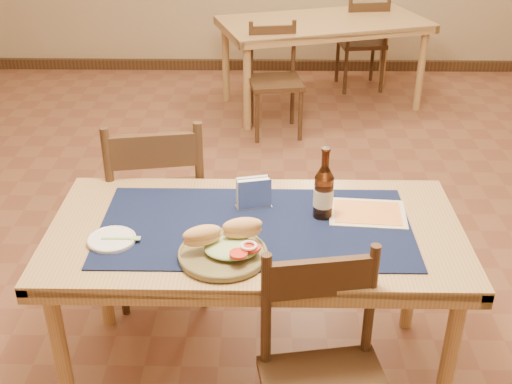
{
  "coord_description": "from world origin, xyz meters",
  "views": [
    {
      "loc": [
        0.04,
        -2.91,
        2.06
      ],
      "look_at": [
        0.0,
        -0.7,
        0.85
      ],
      "focal_mm": 45.0,
      "sensor_mm": 36.0,
      "label": 1
    }
  ],
  "objects_px": {
    "main_table": "(256,245)",
    "chair_main_far": "(158,204)",
    "chair_main_near": "(326,384)",
    "sandwich_plate": "(225,247)",
    "beer_bottle": "(324,192)",
    "napkin_holder": "(254,194)",
    "back_table": "(323,30)"
  },
  "relations": [
    {
      "from": "main_table",
      "to": "beer_bottle",
      "type": "relative_size",
      "value": 5.42
    },
    {
      "from": "main_table",
      "to": "beer_bottle",
      "type": "xyz_separation_m",
      "value": [
        0.26,
        0.08,
        0.2
      ]
    },
    {
      "from": "back_table",
      "to": "napkin_holder",
      "type": "xyz_separation_m",
      "value": [
        -0.52,
        -3.13,
        0.15
      ]
    },
    {
      "from": "main_table",
      "to": "sandwich_plate",
      "type": "bearing_deg",
      "value": -117.54
    },
    {
      "from": "main_table",
      "to": "chair_main_near",
      "type": "bearing_deg",
      "value": -65.69
    },
    {
      "from": "chair_main_far",
      "to": "sandwich_plate",
      "type": "height_order",
      "value": "chair_main_far"
    },
    {
      "from": "back_table",
      "to": "napkin_holder",
      "type": "height_order",
      "value": "napkin_holder"
    },
    {
      "from": "back_table",
      "to": "beer_bottle",
      "type": "bearing_deg",
      "value": -94.46
    },
    {
      "from": "back_table",
      "to": "napkin_holder",
      "type": "distance_m",
      "value": 3.18
    },
    {
      "from": "sandwich_plate",
      "to": "back_table",
      "type": "bearing_deg",
      "value": 79.92
    },
    {
      "from": "chair_main_far",
      "to": "napkin_holder",
      "type": "relative_size",
      "value": 6.52
    },
    {
      "from": "main_table",
      "to": "beer_bottle",
      "type": "distance_m",
      "value": 0.34
    },
    {
      "from": "main_table",
      "to": "chair_main_far",
      "type": "height_order",
      "value": "chair_main_far"
    },
    {
      "from": "main_table",
      "to": "chair_main_far",
      "type": "bearing_deg",
      "value": 130.05
    },
    {
      "from": "main_table",
      "to": "back_table",
      "type": "distance_m",
      "value": 3.32
    },
    {
      "from": "chair_main_far",
      "to": "beer_bottle",
      "type": "relative_size",
      "value": 3.38
    },
    {
      "from": "main_table",
      "to": "sandwich_plate",
      "type": "height_order",
      "value": "sandwich_plate"
    },
    {
      "from": "sandwich_plate",
      "to": "napkin_holder",
      "type": "height_order",
      "value": "napkin_holder"
    },
    {
      "from": "chair_main_near",
      "to": "napkin_holder",
      "type": "height_order",
      "value": "chair_main_near"
    },
    {
      "from": "chair_main_near",
      "to": "beer_bottle",
      "type": "xyz_separation_m",
      "value": [
        0.02,
        0.62,
        0.39
      ]
    },
    {
      "from": "chair_main_near",
      "to": "sandwich_plate",
      "type": "relative_size",
      "value": 2.83
    },
    {
      "from": "chair_main_near",
      "to": "beer_bottle",
      "type": "distance_m",
      "value": 0.73
    },
    {
      "from": "chair_main_far",
      "to": "back_table",
      "type": "bearing_deg",
      "value": 69.83
    },
    {
      "from": "back_table",
      "to": "sandwich_plate",
      "type": "height_order",
      "value": "sandwich_plate"
    },
    {
      "from": "main_table",
      "to": "napkin_holder",
      "type": "bearing_deg",
      "value": 93.9
    },
    {
      "from": "chair_main_far",
      "to": "sandwich_plate",
      "type": "bearing_deg",
      "value": -64.18
    },
    {
      "from": "chair_main_near",
      "to": "back_table",
      "type": "bearing_deg",
      "value": 85.97
    },
    {
      "from": "chair_main_near",
      "to": "sandwich_plate",
      "type": "distance_m",
      "value": 0.58
    },
    {
      "from": "beer_bottle",
      "to": "main_table",
      "type": "bearing_deg",
      "value": -163.24
    },
    {
      "from": "back_table",
      "to": "chair_main_near",
      "type": "bearing_deg",
      "value": -94.03
    },
    {
      "from": "main_table",
      "to": "sandwich_plate",
      "type": "distance_m",
      "value": 0.26
    },
    {
      "from": "chair_main_far",
      "to": "beer_bottle",
      "type": "xyz_separation_m",
      "value": [
        0.74,
        -0.49,
        0.35
      ]
    }
  ]
}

